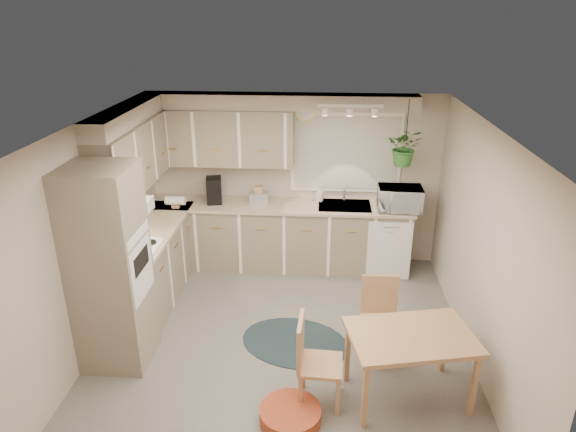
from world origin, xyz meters
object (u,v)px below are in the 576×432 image
(microwave, at_px, (400,196))
(chair_left, at_px, (321,362))
(chair_back, at_px, (381,321))
(dining_table, at_px, (408,366))
(braided_rug, at_px, (295,342))
(pet_bed, at_px, (290,415))

(microwave, bearing_deg, chair_left, -110.42)
(chair_back, bearing_deg, chair_left, 47.55)
(chair_back, height_order, microwave, microwave)
(dining_table, bearing_deg, braided_rug, 145.00)
(braided_rug, relative_size, microwave, 2.11)
(chair_back, xyz_separation_m, microwave, (0.38, 1.87, 0.70))
(chair_left, distance_m, pet_bed, 0.53)
(braided_rug, xyz_separation_m, microwave, (1.28, 1.70, 1.13))
(braided_rug, bearing_deg, chair_left, -72.18)
(chair_left, bearing_deg, braided_rug, -159.55)
(chair_left, xyz_separation_m, braided_rug, (-0.28, 0.88, -0.44))
(chair_back, bearing_deg, pet_bed, 46.60)
(microwave, bearing_deg, dining_table, -93.62)
(microwave, bearing_deg, braided_rug, -126.27)
(dining_table, height_order, microwave, microwave)
(dining_table, distance_m, chair_left, 0.82)
(chair_left, distance_m, braided_rug, 1.02)
(chair_back, height_order, pet_bed, chair_back)
(chair_back, height_order, braided_rug, chair_back)
(chair_left, height_order, braided_rug, chair_left)
(braided_rug, bearing_deg, dining_table, -35.00)
(dining_table, relative_size, pet_bed, 2.00)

